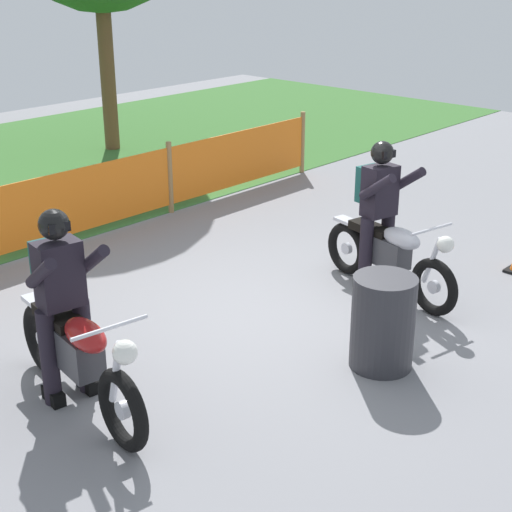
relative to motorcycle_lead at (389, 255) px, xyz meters
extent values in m
cube|color=gray|center=(-1.27, 0.56, -0.47)|extent=(24.00, 24.00, 0.02)
cylinder|color=#997547|center=(0.23, 3.93, 0.07)|extent=(0.08, 0.08, 1.05)
cylinder|color=#997547|center=(3.23, 3.93, 0.07)|extent=(0.08, 0.08, 1.05)
cube|color=orange|center=(-1.27, 3.93, 0.09)|extent=(2.92, 0.02, 0.85)
cube|color=orange|center=(1.73, 3.93, 0.09)|extent=(2.92, 0.02, 0.85)
cylinder|color=brown|center=(2.04, 7.71, 1.07)|extent=(0.28, 0.28, 3.04)
torus|color=black|center=(-0.14, -0.65, -0.14)|extent=(0.23, 0.63, 0.62)
cylinder|color=silver|center=(-0.14, -0.65, -0.14)|extent=(0.08, 0.15, 0.14)
torus|color=black|center=(0.14, 0.68, -0.14)|extent=(0.23, 0.63, 0.62)
cylinder|color=silver|center=(0.14, 0.68, -0.14)|extent=(0.08, 0.15, 0.14)
cube|color=#38383D|center=(0.01, 0.06, 0.03)|extent=(0.35, 0.62, 0.31)
ellipsoid|color=#B7B7C1|center=(-0.03, -0.16, 0.24)|extent=(0.33, 0.54, 0.21)
cube|color=black|center=(0.06, 0.30, 0.22)|extent=(0.32, 0.58, 0.10)
cube|color=silver|center=(0.14, 0.68, 0.20)|extent=(0.22, 0.37, 0.04)
cylinder|color=silver|center=(-0.13, -0.60, 0.14)|extent=(0.10, 0.23, 0.55)
sphere|color=white|center=(-0.16, -0.75, 0.36)|extent=(0.21, 0.21, 0.17)
cylinder|color=silver|center=(-0.12, -0.56, 0.47)|extent=(0.58, 0.15, 0.03)
cylinder|color=silver|center=(0.20, 0.32, -0.21)|extent=(0.18, 0.54, 0.07)
torus|color=black|center=(-3.80, -0.14, -0.12)|extent=(0.21, 0.68, 0.67)
cylinder|color=silver|center=(-3.80, -0.14, -0.12)|extent=(0.08, 0.15, 0.15)
torus|color=black|center=(-3.58, 1.30, -0.12)|extent=(0.21, 0.68, 0.67)
cylinder|color=silver|center=(-3.58, 1.30, -0.12)|extent=(0.08, 0.15, 0.15)
cube|color=#38383D|center=(-3.68, 0.63, 0.07)|extent=(0.34, 0.66, 0.33)
ellipsoid|color=maroon|center=(-3.72, 0.40, 0.29)|extent=(0.33, 0.57, 0.23)
cube|color=black|center=(-3.64, 0.89, 0.26)|extent=(0.31, 0.61, 0.10)
cube|color=silver|center=(-3.58, 1.30, 0.24)|extent=(0.22, 0.40, 0.04)
cylinder|color=silver|center=(-3.79, -0.08, 0.18)|extent=(0.09, 0.25, 0.59)
sphere|color=white|center=(-3.81, -0.24, 0.42)|extent=(0.21, 0.21, 0.19)
cylinder|color=silver|center=(-3.78, -0.04, 0.53)|extent=(0.62, 0.13, 0.03)
cylinder|color=silver|center=(-3.49, 0.92, -0.19)|extent=(0.16, 0.58, 0.07)
cylinder|color=black|center=(0.20, 0.17, -0.03)|extent=(0.18, 0.18, 0.86)
cube|color=black|center=(0.20, 0.17, -0.40)|extent=(0.16, 0.28, 0.12)
cylinder|color=black|center=(-0.12, 0.24, -0.03)|extent=(0.18, 0.18, 0.86)
cube|color=black|center=(-0.12, 0.24, -0.40)|extent=(0.16, 0.28, 0.12)
cube|color=black|center=(0.04, 0.20, 0.68)|extent=(0.40, 0.31, 0.56)
cylinder|color=black|center=(0.22, -0.02, 0.81)|extent=(0.20, 0.49, 0.38)
cylinder|color=black|center=(-0.21, 0.07, 0.81)|extent=(0.20, 0.49, 0.38)
sphere|color=black|center=(0.04, 0.20, 1.11)|extent=(0.30, 0.30, 0.25)
cube|color=black|center=(0.02, 0.11, 1.11)|extent=(0.18, 0.07, 0.08)
cube|color=#194C47|center=(0.08, 0.37, 0.72)|extent=(0.31, 0.21, 0.40)
cylinder|color=black|center=(-3.50, 0.76, -0.03)|extent=(0.17, 0.17, 0.86)
cube|color=black|center=(-3.50, 0.76, -0.40)|extent=(0.15, 0.27, 0.12)
cylinder|color=black|center=(-3.81, 0.81, -0.03)|extent=(0.17, 0.17, 0.86)
cube|color=black|center=(-3.81, 0.81, -0.40)|extent=(0.15, 0.27, 0.12)
cube|color=black|center=(-3.66, 0.79, 0.68)|extent=(0.39, 0.29, 0.56)
cylinder|color=black|center=(-3.47, 0.58, 0.81)|extent=(0.17, 0.49, 0.38)
cylinder|color=black|center=(-3.90, 0.64, 0.81)|extent=(0.17, 0.49, 0.38)
sphere|color=black|center=(-3.66, 0.79, 1.11)|extent=(0.28, 0.28, 0.25)
cube|color=black|center=(-3.67, 0.69, 1.11)|extent=(0.18, 0.06, 0.08)
cube|color=#194C47|center=(-3.63, 0.95, 0.72)|extent=(0.30, 0.20, 0.40)
cylinder|color=#2D2D33|center=(-1.40, -0.86, -0.02)|extent=(0.58, 0.58, 0.88)
camera|label=1|loc=(-6.71, -4.23, 3.10)|focal=53.47mm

